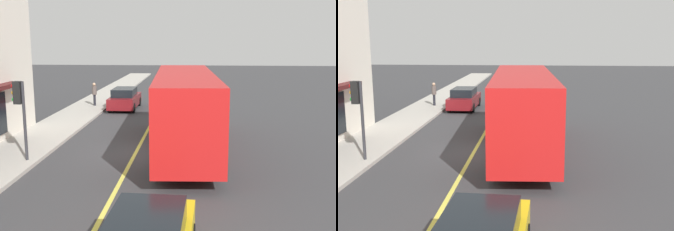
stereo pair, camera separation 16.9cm
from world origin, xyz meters
The scene contains 8 objects.
ground centered at (0.00, 0.00, 0.00)m, with size 120.00×120.00×0.00m, color #38383A.
sidewalk centered at (0.00, 5.17, 0.07)m, with size 80.00×2.90×0.15m, color #B2ADA3.
lane_centre_stripe centered at (0.00, 0.00, 0.00)m, with size 36.00×0.16×0.01m, color #D8D14C.
bus centered at (0.70, -2.16, 1.99)m, with size 11.24×3.06×3.50m.
traffic_light centered at (-1.75, 4.34, 2.53)m, with size 0.30×0.52×3.20m.
car_maroon centered at (11.42, 2.45, 0.74)m, with size 4.30×1.87×1.52m.
car_silver centered at (12.09, -1.86, 0.74)m, with size 4.39×2.03×1.52m.
pedestrian_at_corner centered at (11.89, 4.78, 1.16)m, with size 0.34×0.34×1.68m.
Camera 1 is at (-17.27, -2.64, 5.01)m, focal length 43.60 mm.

